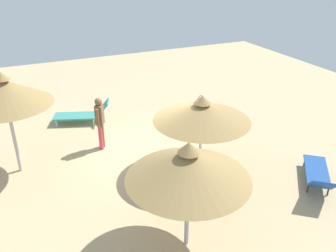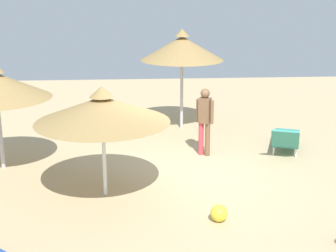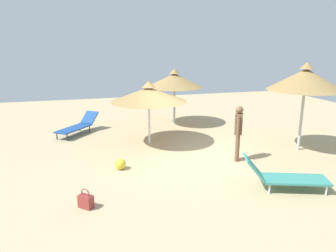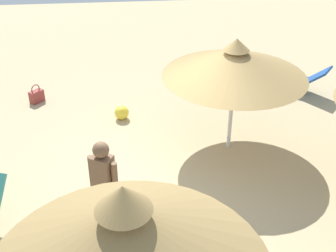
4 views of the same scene
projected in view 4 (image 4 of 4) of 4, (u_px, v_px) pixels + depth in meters
ground at (159, 180)px, 7.97m from camera, size 24.00×24.00×0.10m
parasol_umbrella_front at (126, 243)px, 3.35m from camera, size 2.43×2.43×2.97m
parasol_umbrella_far_right at (235, 63)px, 7.90m from camera, size 2.69×2.69×2.28m
lounge_chair_far_left at (287, 75)px, 10.94m from camera, size 1.98×1.79×0.76m
person_standing_near_left at (104, 186)px, 6.19m from camera, size 0.41×0.33×1.72m
handbag at (37, 96)px, 10.40m from camera, size 0.36×0.36×0.46m
beach_ball at (122, 113)px, 9.71m from camera, size 0.32×0.32×0.32m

